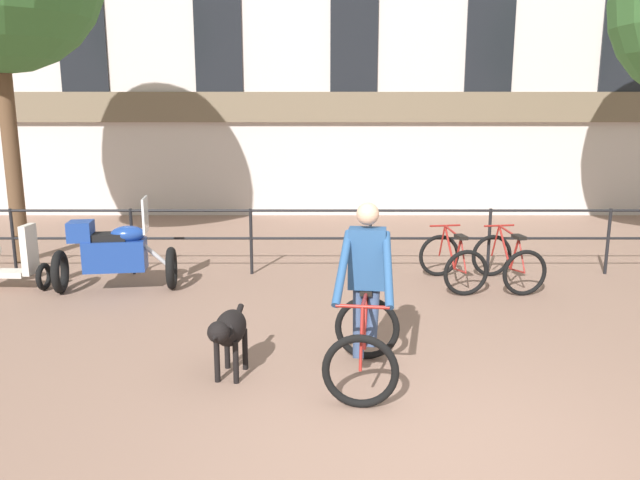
% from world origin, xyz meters
% --- Properties ---
extents(ground_plane, '(60.00, 60.00, 0.00)m').
position_xyz_m(ground_plane, '(0.00, 0.00, 0.00)').
color(ground_plane, '#846656').
extents(canal_railing, '(15.05, 0.05, 1.05)m').
position_xyz_m(canal_railing, '(-0.00, 5.20, 0.71)').
color(canal_railing, black).
rests_on(canal_railing, ground_plane).
extents(building_facade, '(18.00, 0.72, 9.99)m').
position_xyz_m(building_facade, '(0.00, 10.99, 4.97)').
color(building_facade, beige).
rests_on(building_facade, ground_plane).
extents(cyclist_with_bike, '(0.82, 1.25, 1.70)m').
position_xyz_m(cyclist_with_bike, '(-0.35, 1.37, 0.76)').
color(cyclist_with_bike, black).
rests_on(cyclist_with_bike, ground_plane).
extents(dog, '(0.36, 0.93, 0.69)m').
position_xyz_m(dog, '(-1.67, 1.30, 0.49)').
color(dog, black).
rests_on(dog, ground_plane).
extents(parked_motorcycle, '(1.74, 0.84, 1.35)m').
position_xyz_m(parked_motorcycle, '(-3.73, 4.26, 0.56)').
color(parked_motorcycle, black).
rests_on(parked_motorcycle, ground_plane).
extents(parked_bicycle_near_lamp, '(0.84, 1.21, 0.86)m').
position_xyz_m(parked_bicycle_near_lamp, '(1.16, 4.54, 0.36)').
color(parked_bicycle_near_lamp, black).
rests_on(parked_bicycle_near_lamp, ground_plane).
extents(parked_bicycle_mid_left, '(0.84, 1.21, 0.86)m').
position_xyz_m(parked_bicycle_mid_left, '(1.99, 4.54, 0.36)').
color(parked_bicycle_mid_left, black).
rests_on(parked_bicycle_mid_left, ground_plane).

